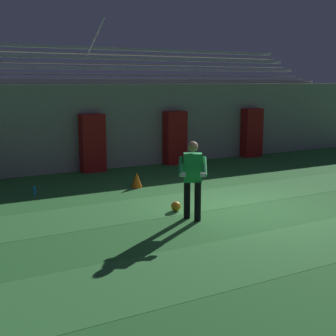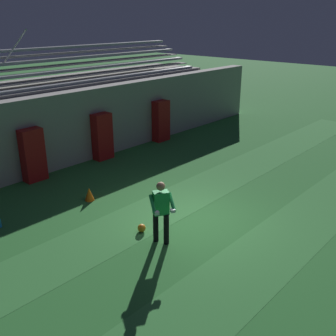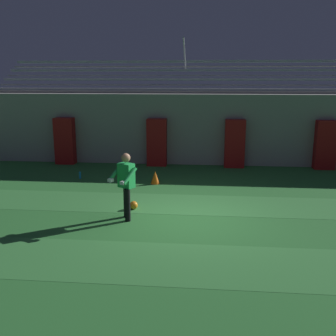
{
  "view_description": "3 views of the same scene",
  "coord_description": "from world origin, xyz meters",
  "px_view_note": "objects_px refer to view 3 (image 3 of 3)",
  "views": [
    {
      "loc": [
        -6.59,
        -8.25,
        2.88
      ],
      "look_at": [
        -1.6,
        0.79,
        0.96
      ],
      "focal_mm": 50.0,
      "sensor_mm": 36.0,
      "label": 1
    },
    {
      "loc": [
        -7.86,
        -6.15,
        5.39
      ],
      "look_at": [
        -0.39,
        0.65,
        1.5
      ],
      "focal_mm": 42.0,
      "sensor_mm": 36.0,
      "label": 2
    },
    {
      "loc": [
        0.34,
        -9.29,
        3.47
      ],
      "look_at": [
        -0.6,
        0.82,
        1.1
      ],
      "focal_mm": 42.0,
      "sensor_mm": 36.0,
      "label": 3
    }
  ],
  "objects_px": {
    "water_bottle": "(80,175)",
    "soccer_ball": "(134,205)",
    "padding_pillar_gate_left": "(157,142)",
    "goalkeeper": "(126,182)",
    "padding_pillar_far_right": "(325,145)",
    "padding_pillar_far_left": "(65,141)",
    "traffic_cone": "(155,177)",
    "padding_pillar_gate_right": "(235,144)"
  },
  "relations": [
    {
      "from": "padding_pillar_far_left",
      "to": "goalkeeper",
      "type": "height_order",
      "value": "padding_pillar_far_left"
    },
    {
      "from": "padding_pillar_gate_left",
      "to": "padding_pillar_gate_right",
      "type": "xyz_separation_m",
      "value": [
        3.05,
        0.0,
        0.0
      ]
    },
    {
      "from": "traffic_cone",
      "to": "goalkeeper",
      "type": "bearing_deg",
      "value": -94.92
    },
    {
      "from": "goalkeeper",
      "to": "traffic_cone",
      "type": "height_order",
      "value": "goalkeeper"
    },
    {
      "from": "soccer_ball",
      "to": "traffic_cone",
      "type": "xyz_separation_m",
      "value": [
        0.25,
        2.61,
        0.1
      ]
    },
    {
      "from": "padding_pillar_gate_left",
      "to": "traffic_cone",
      "type": "distance_m",
      "value": 2.85
    },
    {
      "from": "water_bottle",
      "to": "padding_pillar_far_left",
      "type": "bearing_deg",
      "value": 119.7
    },
    {
      "from": "goalkeeper",
      "to": "water_bottle",
      "type": "relative_size",
      "value": 6.96
    },
    {
      "from": "water_bottle",
      "to": "soccer_ball",
      "type": "bearing_deg",
      "value": -51.24
    },
    {
      "from": "padding_pillar_far_left",
      "to": "padding_pillar_gate_left",
      "type": "bearing_deg",
      "value": 0.0
    },
    {
      "from": "padding_pillar_gate_left",
      "to": "goalkeeper",
      "type": "xyz_separation_m",
      "value": [
        -0.02,
        -6.11,
        0.02
      ]
    },
    {
      "from": "goalkeeper",
      "to": "padding_pillar_far_left",
      "type": "bearing_deg",
      "value": 121.35
    },
    {
      "from": "padding_pillar_gate_right",
      "to": "goalkeeper",
      "type": "height_order",
      "value": "padding_pillar_gate_right"
    },
    {
      "from": "padding_pillar_gate_right",
      "to": "water_bottle",
      "type": "xyz_separation_m",
      "value": [
        -5.47,
        -2.32,
        -0.81
      ]
    },
    {
      "from": "padding_pillar_gate_right",
      "to": "water_bottle",
      "type": "bearing_deg",
      "value": -157.07
    },
    {
      "from": "padding_pillar_gate_left",
      "to": "soccer_ball",
      "type": "distance_m",
      "value": 5.42
    },
    {
      "from": "padding_pillar_gate_left",
      "to": "goalkeeper",
      "type": "relative_size",
      "value": 1.12
    },
    {
      "from": "padding_pillar_far_right",
      "to": "soccer_ball",
      "type": "bearing_deg",
      "value": -140.3
    },
    {
      "from": "padding_pillar_gate_left",
      "to": "water_bottle",
      "type": "xyz_separation_m",
      "value": [
        -2.42,
        -2.32,
        -0.81
      ]
    },
    {
      "from": "padding_pillar_far_left",
      "to": "soccer_ball",
      "type": "bearing_deg",
      "value": -54.91
    },
    {
      "from": "padding_pillar_gate_right",
      "to": "traffic_cone",
      "type": "height_order",
      "value": "padding_pillar_gate_right"
    },
    {
      "from": "padding_pillar_gate_right",
      "to": "traffic_cone",
      "type": "xyz_separation_m",
      "value": [
        -2.78,
        -2.74,
        -0.72
      ]
    },
    {
      "from": "padding_pillar_gate_right",
      "to": "traffic_cone",
      "type": "relative_size",
      "value": 4.43
    },
    {
      "from": "goalkeeper",
      "to": "padding_pillar_gate_left",
      "type": "bearing_deg",
      "value": 89.82
    },
    {
      "from": "padding_pillar_far_right",
      "to": "water_bottle",
      "type": "distance_m",
      "value": 9.22
    },
    {
      "from": "padding_pillar_far_left",
      "to": "traffic_cone",
      "type": "distance_m",
      "value": 4.92
    },
    {
      "from": "padding_pillar_far_right",
      "to": "padding_pillar_gate_left",
      "type": "bearing_deg",
      "value": 180.0
    },
    {
      "from": "padding_pillar_far_left",
      "to": "padding_pillar_far_right",
      "type": "height_order",
      "value": "same"
    },
    {
      "from": "padding_pillar_gate_right",
      "to": "padding_pillar_far_right",
      "type": "distance_m",
      "value": 3.42
    },
    {
      "from": "water_bottle",
      "to": "padding_pillar_gate_left",
      "type": "bearing_deg",
      "value": 43.69
    },
    {
      "from": "padding_pillar_gate_right",
      "to": "soccer_ball",
      "type": "distance_m",
      "value": 6.21
    },
    {
      "from": "padding_pillar_gate_left",
      "to": "water_bottle",
      "type": "bearing_deg",
      "value": -136.31
    },
    {
      "from": "goalkeeper",
      "to": "soccer_ball",
      "type": "xyz_separation_m",
      "value": [
        0.04,
        0.76,
        -0.84
      ]
    },
    {
      "from": "padding_pillar_far_left",
      "to": "goalkeeper",
      "type": "relative_size",
      "value": 1.12
    },
    {
      "from": "water_bottle",
      "to": "traffic_cone",
      "type": "bearing_deg",
      "value": -9.05
    },
    {
      "from": "traffic_cone",
      "to": "padding_pillar_far_right",
      "type": "bearing_deg",
      "value": 23.89
    },
    {
      "from": "padding_pillar_far_right",
      "to": "water_bottle",
      "type": "bearing_deg",
      "value": -165.41
    },
    {
      "from": "padding_pillar_gate_right",
      "to": "padding_pillar_far_left",
      "type": "bearing_deg",
      "value": 180.0
    },
    {
      "from": "soccer_ball",
      "to": "padding_pillar_far_left",
      "type": "bearing_deg",
      "value": 125.09
    },
    {
      "from": "padding_pillar_far_right",
      "to": "soccer_ball",
      "type": "xyz_separation_m",
      "value": [
        -6.45,
        -5.36,
        -0.82
      ]
    },
    {
      "from": "padding_pillar_gate_left",
      "to": "goalkeeper",
      "type": "bearing_deg",
      "value": -90.18
    },
    {
      "from": "soccer_ball",
      "to": "padding_pillar_gate_right",
      "type": "bearing_deg",
      "value": 60.5
    }
  ]
}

